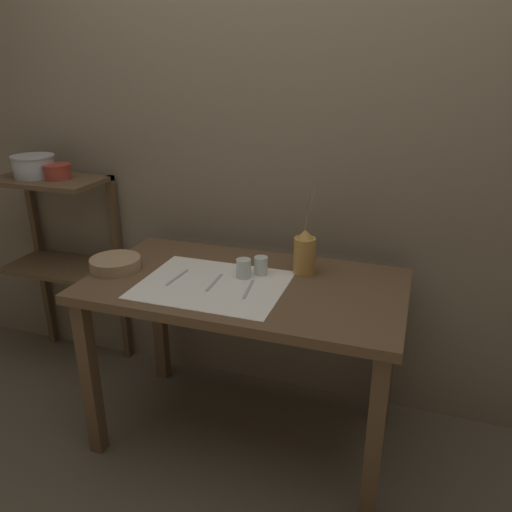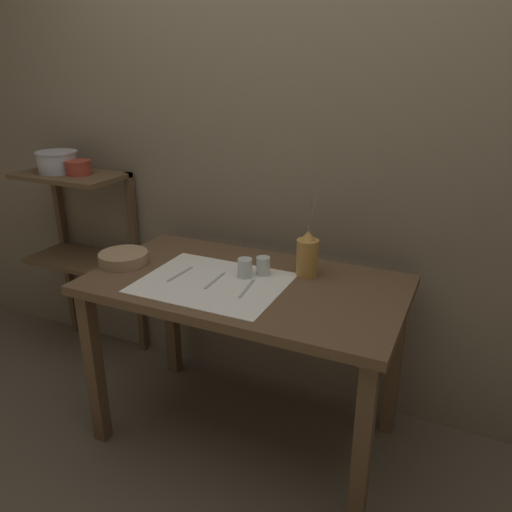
# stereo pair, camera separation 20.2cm
# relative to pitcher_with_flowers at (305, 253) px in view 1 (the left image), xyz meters

# --- Properties ---
(ground_plane) EXTENTS (12.00, 12.00, 0.00)m
(ground_plane) POSITION_rel_pitcher_with_flowers_xyz_m (-0.21, -0.17, -0.89)
(ground_plane) COLOR brown
(stone_wall_back) EXTENTS (7.00, 0.06, 2.40)m
(stone_wall_back) POSITION_rel_pitcher_with_flowers_xyz_m (-0.21, 0.31, 0.31)
(stone_wall_back) COLOR #7A6B56
(stone_wall_back) RESTS_ON ground_plane
(wooden_table) EXTENTS (1.32, 0.73, 0.80)m
(wooden_table) POSITION_rel_pitcher_with_flowers_xyz_m (-0.21, -0.17, -0.20)
(wooden_table) COLOR brown
(wooden_table) RESTS_ON ground_plane
(wooden_shelf_unit) EXTENTS (0.58, 0.33, 1.10)m
(wooden_shelf_unit) POSITION_rel_pitcher_with_flowers_xyz_m (-1.38, 0.13, -0.12)
(wooden_shelf_unit) COLOR brown
(wooden_shelf_unit) RESTS_ON ground_plane
(linen_cloth) EXTENTS (0.59, 0.47, 0.00)m
(linen_cloth) POSITION_rel_pitcher_with_flowers_xyz_m (-0.33, -0.24, -0.09)
(linen_cloth) COLOR white
(linen_cloth) RESTS_ON wooden_table
(pitcher_with_flowers) EXTENTS (0.09, 0.09, 0.39)m
(pitcher_with_flowers) POSITION_rel_pitcher_with_flowers_xyz_m (0.00, 0.00, 0.00)
(pitcher_with_flowers) COLOR #B7843D
(pitcher_with_flowers) RESTS_ON wooden_table
(wooden_bowl) EXTENTS (0.22, 0.22, 0.05)m
(wooden_bowl) POSITION_rel_pitcher_with_flowers_xyz_m (-0.80, -0.22, -0.07)
(wooden_bowl) COLOR #9E7F5B
(wooden_bowl) RESTS_ON wooden_table
(glass_tumbler_near) EXTENTS (0.06, 0.06, 0.08)m
(glass_tumbler_near) POSITION_rel_pitcher_with_flowers_xyz_m (-0.23, -0.13, -0.05)
(glass_tumbler_near) COLOR silver
(glass_tumbler_near) RESTS_ON wooden_table
(glass_tumbler_far) EXTENTS (0.06, 0.06, 0.08)m
(glass_tumbler_far) POSITION_rel_pitcher_with_flowers_xyz_m (-0.17, -0.08, -0.05)
(glass_tumbler_far) COLOR silver
(glass_tumbler_far) RESTS_ON wooden_table
(fork_inner) EXTENTS (0.02, 0.17, 0.00)m
(fork_inner) POSITION_rel_pitcher_with_flowers_xyz_m (-0.49, -0.23, -0.09)
(fork_inner) COLOR #A8A8AD
(fork_inner) RESTS_ON wooden_table
(knife_center) EXTENTS (0.02, 0.17, 0.00)m
(knife_center) POSITION_rel_pitcher_with_flowers_xyz_m (-0.33, -0.23, -0.09)
(knife_center) COLOR #A8A8AD
(knife_center) RESTS_ON wooden_table
(fork_outer) EXTENTS (0.03, 0.17, 0.00)m
(fork_outer) POSITION_rel_pitcher_with_flowers_xyz_m (-0.17, -0.24, -0.09)
(fork_outer) COLOR #A8A8AD
(fork_outer) RESTS_ON wooden_table
(metal_pot_large) EXTENTS (0.22, 0.22, 0.11)m
(metal_pot_large) POSITION_rel_pitcher_with_flowers_xyz_m (-1.45, 0.10, 0.27)
(metal_pot_large) COLOR #A8A8AD
(metal_pot_large) RESTS_ON wooden_shelf_unit
(metal_pot_small) EXTENTS (0.14, 0.14, 0.07)m
(metal_pot_small) POSITION_rel_pitcher_with_flowers_xyz_m (-1.31, 0.10, 0.25)
(metal_pot_small) COLOR #9E3828
(metal_pot_small) RESTS_ON wooden_shelf_unit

